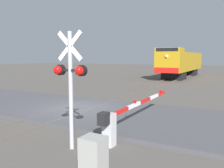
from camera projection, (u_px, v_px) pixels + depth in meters
The scene contains 7 objects.
ground_plane at pixel (78, 110), 13.10m from camera, with size 160.00×160.00×0.00m, color #514C47.
rail_track_left at pixel (68, 108), 13.44m from camera, with size 0.08×80.00×0.15m, color #59544C.
rail_track_right at pixel (88, 110), 12.75m from camera, with size 0.08×80.00×0.15m, color #59544C.
road_surface at pixel (78, 109), 13.10m from camera, with size 36.00×6.19×0.14m, color #47474C.
locomotive at pixel (182, 63), 34.74m from camera, with size 3.08×16.41×4.09m.
crossing_signal at pixel (70, 78), 7.36m from camera, with size 1.18×0.33×3.76m.
crossing_gate at pixel (123, 117), 8.66m from camera, with size 0.36×6.78×1.22m.
Camera 1 is at (7.90, -10.31, 2.95)m, focal length 37.79 mm.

